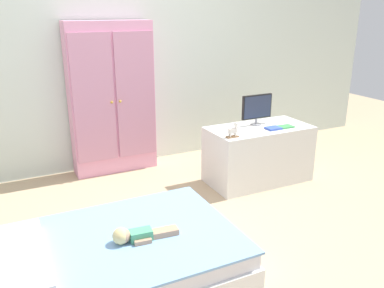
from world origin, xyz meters
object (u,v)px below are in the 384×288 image
object	(u,v)px
doll	(133,235)
book_green	(286,127)
wardrobe	(112,99)
tv_stand	(258,154)
tv_monitor	(257,108)
book_blue	(273,128)
rocking_horse_toy	(234,130)
bed	(116,259)

from	to	relation	value
doll	book_green	xyz separation A→B (m)	(1.68, 0.75, 0.24)
wardrobe	tv_stand	size ratio (longest dim) A/B	1.53
tv_monitor	book_green	distance (m)	0.31
wardrobe	book_blue	world-z (taller)	wardrobe
doll	rocking_horse_toy	size ratio (longest dim) A/B	3.05
book_blue	wardrobe	bearing A→B (deg)	140.89
bed	book_blue	xyz separation A→B (m)	(1.65, 0.70, 0.40)
book_green	tv_monitor	bearing A→B (deg)	135.53
book_blue	doll	bearing A→B (deg)	-154.02
tv_stand	tv_monitor	bearing A→B (deg)	78.10
wardrobe	tv_monitor	size ratio (longest dim) A/B	4.70
tv_stand	book_blue	bearing A→B (deg)	-56.79
doll	tv_monitor	xyz separation A→B (m)	(1.49, 0.94, 0.40)
tv_monitor	book_blue	bearing A→B (deg)	-74.25
bed	doll	xyz separation A→B (m)	(0.10, -0.05, 0.16)
book_green	tv_stand	bearing A→B (deg)	152.83
doll	tv_monitor	size ratio (longest dim) A/B	1.29
wardrobe	rocking_horse_toy	world-z (taller)	wardrobe
book_green	doll	bearing A→B (deg)	-155.89
bed	book_green	bearing A→B (deg)	21.53
tv_stand	book_green	world-z (taller)	book_green
bed	tv_monitor	xyz separation A→B (m)	(1.59, 0.89, 0.56)
doll	wardrobe	world-z (taller)	wardrobe
bed	book_green	distance (m)	1.96
bed	wardrobe	world-z (taller)	wardrobe
tv_monitor	doll	bearing A→B (deg)	-147.80
tv_monitor	book_green	size ratio (longest dim) A/B	2.39
tv_monitor	wardrobe	bearing A→B (deg)	145.62
rocking_horse_toy	doll	bearing A→B (deg)	-147.38
bed	wardrobe	bearing A→B (deg)	73.98
doll	book_blue	xyz separation A→B (m)	(1.55, 0.75, 0.25)
wardrobe	book_green	distance (m)	1.63
doll	tv_stand	xyz separation A→B (m)	(1.48, 0.86, -0.02)
book_blue	book_green	size ratio (longest dim) A/B	0.99
doll	tv_monitor	world-z (taller)	tv_monitor
bed	doll	world-z (taller)	doll
tv_monitor	rocking_horse_toy	xyz separation A→B (m)	(-0.39, -0.23, -0.10)
tv_stand	tv_monitor	size ratio (longest dim) A/B	3.07
doll	book_green	world-z (taller)	book_green
bed	tv_stand	bearing A→B (deg)	27.20
bed	tv_monitor	size ratio (longest dim) A/B	4.77
wardrobe	tv_monitor	bearing A→B (deg)	-34.38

